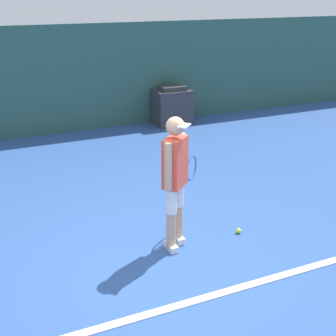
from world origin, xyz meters
TOP-DOWN VIEW (x-y plane):
  - ground_plane at (0.00, 0.00)m, footprint 24.00×24.00m
  - back_wall at (0.00, 5.82)m, footprint 24.00×0.10m
  - court_baseline at (0.00, -0.78)m, footprint 21.60×0.10m
  - tennis_player at (0.34, 0.34)m, footprint 0.73×0.68m
  - tennis_ball at (1.23, 0.25)m, footprint 0.07×0.07m
  - covered_chair at (2.65, 5.42)m, footprint 0.83×0.61m

SIDE VIEW (x-z plane):
  - ground_plane at x=0.00m, z-range 0.00..0.00m
  - court_baseline at x=0.00m, z-range 0.00..0.01m
  - tennis_ball at x=1.23m, z-range 0.00..0.07m
  - covered_chair at x=2.65m, z-range -0.02..0.89m
  - tennis_player at x=0.34m, z-range 0.09..1.75m
  - back_wall at x=0.00m, z-range 0.00..2.32m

